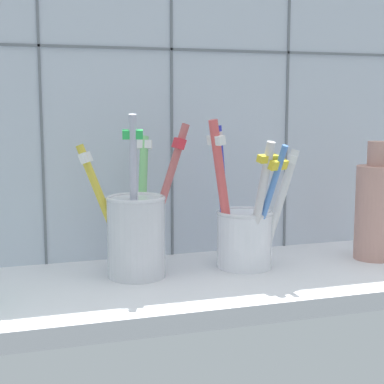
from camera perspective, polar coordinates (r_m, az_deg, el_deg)
counter_slab at (r=69.24cm, az=0.62°, el=-8.81°), size 64.00×22.00×2.00cm
tile_wall_back at (r=77.67cm, az=-2.16°, el=9.13°), size 64.00×2.20×45.00cm
toothbrush_cup_left at (r=68.41cm, az=-5.27°, el=-3.60°), size 12.87×9.38×18.40cm
toothbrush_cup_right at (r=72.00cm, az=5.02°, el=-3.55°), size 11.29×9.40×17.71cm
ceramic_vase at (r=79.04cm, az=16.93°, el=-1.54°), size 5.04×5.04×14.83cm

